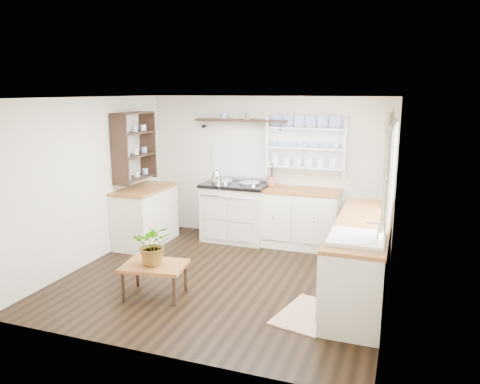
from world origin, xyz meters
name	(u,v)px	position (x,y,z in m)	size (l,w,h in m)	color
floor	(225,278)	(0.00, 0.00, 0.00)	(4.00, 3.80, 0.01)	black
wall_back	(267,168)	(0.00, 1.90, 1.15)	(4.00, 0.02, 2.30)	beige
wall_right	(392,204)	(2.00, 0.00, 1.15)	(0.02, 3.80, 2.30)	beige
wall_left	(90,181)	(-2.00, 0.00, 1.15)	(0.02, 3.80, 2.30)	beige
ceiling	(223,98)	(0.00, 0.00, 2.30)	(4.00, 3.80, 0.01)	white
window	(390,165)	(1.95, 0.15, 1.56)	(0.08, 1.55, 1.22)	white
aga_cooker	(236,211)	(-0.42, 1.57, 0.48)	(1.05, 0.73, 0.97)	beige
back_cabinets	(298,217)	(0.60, 1.60, 0.46)	(1.27, 0.63, 0.90)	silver
right_cabinets	(361,257)	(1.70, 0.10, 0.46)	(0.62, 2.43, 0.90)	silver
belfast_sink	(356,249)	(1.70, -0.65, 0.80)	(0.55, 0.60, 0.45)	white
left_cabinets	(145,215)	(-1.70, 0.90, 0.46)	(0.62, 1.13, 0.90)	silver
plate_rack	(307,145)	(0.65, 1.86, 1.56)	(1.20, 0.22, 0.90)	white
high_shelf	(242,121)	(-0.40, 1.78, 1.91)	(1.50, 0.29, 0.16)	black
left_shelving	(134,146)	(-1.84, 0.90, 1.55)	(0.28, 0.80, 1.05)	black
kettle	(217,177)	(-0.70, 1.45, 1.04)	(0.18, 0.18, 0.22)	silver
utensil_crock	(271,181)	(0.13, 1.68, 0.98)	(0.12, 0.12, 0.14)	#A35B3C
center_table	(154,268)	(-0.58, -0.78, 0.35)	(0.79, 0.62, 0.39)	brown
potted_plant	(154,244)	(-0.58, -0.78, 0.64)	(0.44, 0.38, 0.49)	#3F7233
floor_rug	(308,314)	(1.23, -0.66, 0.01)	(0.55, 0.85, 0.02)	#9F745C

